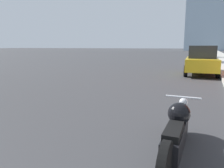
% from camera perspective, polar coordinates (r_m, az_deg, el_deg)
% --- Properties ---
extents(sidewalk, '(2.51, 240.00, 0.15)m').
position_cam_1_polar(sidewalk, '(39.14, 26.78, 6.33)').
color(sidewalk, '#B2ADA3').
rests_on(sidewalk, ground_plane).
extents(motorcycle, '(0.62, 2.50, 0.82)m').
position_cam_1_polar(motorcycle, '(3.57, 16.48, -11.99)').
color(motorcycle, black).
rests_on(motorcycle, ground_plane).
extents(parked_car_yellow, '(2.03, 4.40, 1.76)m').
position_cam_1_polar(parked_car_yellow, '(14.44, 22.36, 5.68)').
color(parked_car_yellow, gold).
rests_on(parked_car_yellow, ground_plane).
extents(parked_car_silver, '(2.19, 4.44, 1.49)m').
position_cam_1_polar(parked_car_silver, '(25.10, 22.75, 6.84)').
color(parked_car_silver, '#BCBCC1').
rests_on(parked_car_silver, ground_plane).
extents(parked_car_white, '(2.30, 4.34, 1.63)m').
position_cam_1_polar(parked_car_white, '(35.99, 23.31, 7.53)').
color(parked_car_white, silver).
rests_on(parked_car_white, ground_plane).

